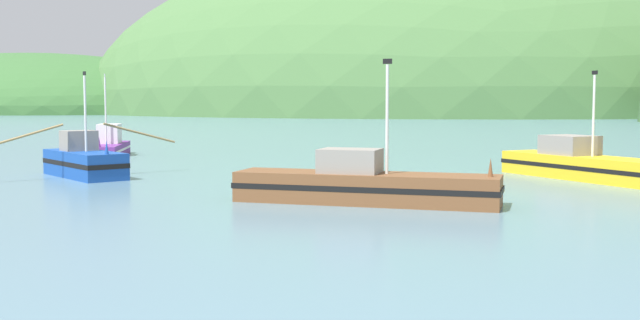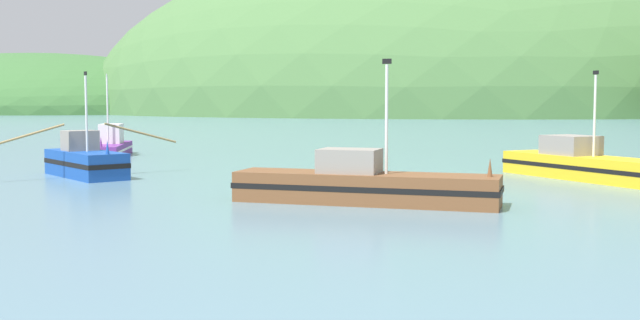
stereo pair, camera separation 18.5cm
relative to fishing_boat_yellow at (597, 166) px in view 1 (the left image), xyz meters
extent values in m
ellipsoid|color=#47703D|center=(-35.77, 203.37, -0.74)|extent=(213.83, 171.07, 103.83)
ellipsoid|color=#386633|center=(-160.60, 181.86, -0.74)|extent=(141.05, 112.84, 39.03)
cube|color=gold|center=(0.16, -0.18, -0.14)|extent=(9.70, 10.54, 1.20)
cube|color=black|center=(0.16, -0.18, -0.08)|extent=(9.80, 10.65, 0.22)
cube|color=gray|center=(-1.24, 1.41, 0.96)|extent=(3.21, 3.25, 1.00)
cylinder|color=silver|center=(-0.22, 0.25, 2.50)|extent=(0.12, 0.12, 4.08)
cube|color=black|center=(-0.22, 0.25, 4.67)|extent=(0.26, 0.29, 0.20)
cube|color=#19479E|center=(-25.89, -4.71, -0.06)|extent=(6.36, 5.52, 1.36)
cube|color=black|center=(-25.89, -4.71, 0.01)|extent=(6.42, 5.57, 0.24)
cone|color=#19479E|center=(-23.57, -6.44, 0.97)|extent=(0.28, 0.28, 0.70)
cube|color=gray|center=(-26.46, -4.28, 1.15)|extent=(2.06, 2.12, 1.06)
cylinder|color=silver|center=(-25.68, -4.87, 2.59)|extent=(0.12, 0.12, 3.94)
cube|color=black|center=(-25.68, -4.87, 4.68)|extent=(0.31, 0.24, 0.20)
cylinder|color=#997F4C|center=(-23.99, -2.16, 1.48)|extent=(2.61, 3.44, 1.24)
cylinder|color=#997F4C|center=(-27.79, -7.26, 1.48)|extent=(2.61, 3.44, 1.24)
cube|color=#6B2D84|center=(-32.13, 8.41, -0.28)|extent=(4.96, 8.41, 0.92)
cube|color=white|center=(-32.13, 8.41, -0.23)|extent=(5.01, 8.49, 0.17)
cone|color=#6B2D84|center=(-30.74, 4.90, 0.53)|extent=(0.26, 0.26, 0.70)
cube|color=silver|center=(-32.37, 9.04, 0.88)|extent=(2.20, 2.65, 1.39)
cylinder|color=silver|center=(-31.85, 7.70, 2.55)|extent=(0.12, 0.12, 4.73)
cube|color=white|center=(-31.85, 7.70, 5.03)|extent=(0.16, 0.35, 0.20)
cube|color=brown|center=(-9.63, -11.04, -0.14)|extent=(10.42, 2.64, 1.19)
cube|color=black|center=(-9.63, -11.04, -0.08)|extent=(10.52, 2.66, 0.21)
cone|color=brown|center=(-4.88, -11.23, 0.80)|extent=(0.21, 0.21, 0.70)
cube|color=gray|center=(-10.27, -11.01, 0.92)|extent=(2.40, 1.81, 0.94)
cylinder|color=silver|center=(-8.81, -11.07, 2.55)|extent=(0.12, 0.12, 4.20)
cube|color=black|center=(-8.81, -11.07, 4.77)|extent=(0.36, 0.04, 0.20)
camera|label=1|loc=(-4.05, -39.86, 3.30)|focal=42.40mm
camera|label=2|loc=(-3.87, -39.81, 3.30)|focal=42.40mm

